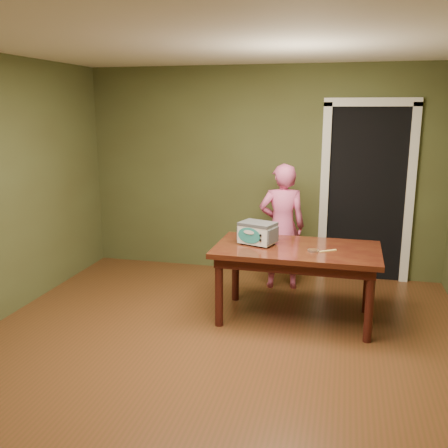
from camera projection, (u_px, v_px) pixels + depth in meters
The scene contains 8 objects.
floor at pixel (209, 360), 4.23m from camera, with size 5.00×5.00×0.00m, color brown.
room_shell at pixel (208, 158), 3.84m from camera, with size 4.52×5.02×2.61m.
doorway at pixel (365, 191), 6.32m from camera, with size 1.10×0.66×2.25m.
dining_table at pixel (297, 257), 4.91m from camera, with size 1.61×0.92×0.75m.
toy_oven at pixel (258, 232), 4.98m from camera, with size 0.41×0.34×0.22m.
baking_pan at pixel (313, 250), 4.73m from camera, with size 0.10×0.10×0.02m.
spatula at pixel (328, 251), 4.75m from camera, with size 0.18×0.03×0.01m, color #E9C765.
child at pixel (282, 227), 5.80m from camera, with size 0.54×0.35×1.47m, color #DB5A91.
Camera 1 is at (1.03, -3.72, 2.08)m, focal length 40.00 mm.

